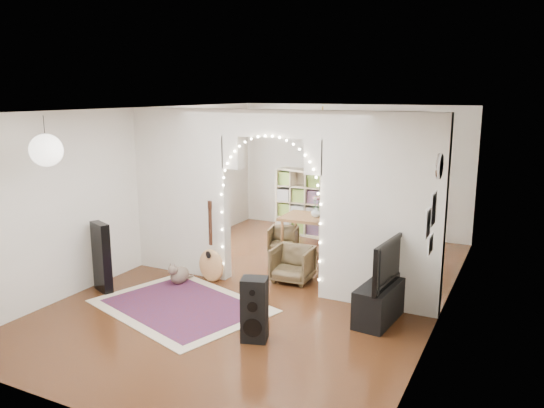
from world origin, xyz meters
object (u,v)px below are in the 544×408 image
at_px(media_console, 380,302).
at_px(dining_table, 316,221).
at_px(floor_speaker, 254,310).
at_px(bookcase, 308,203).
at_px(acoustic_guitar, 211,252).
at_px(dining_chair_left, 293,264).
at_px(dining_chair_right, 283,239).

distance_m(media_console, dining_table, 2.81).
bearing_deg(floor_speaker, bookcase, 87.34).
xyz_separation_m(acoustic_guitar, dining_table, (1.00, 1.91, 0.20)).
xyz_separation_m(acoustic_guitar, media_console, (2.77, -0.22, -0.23)).
bearing_deg(acoustic_guitar, floor_speaker, -21.71).
distance_m(floor_speaker, dining_chair_left, 2.12).
bearing_deg(acoustic_guitar, media_console, 17.00).
xyz_separation_m(dining_chair_left, dining_chair_right, (-0.80, 1.35, -0.04)).
height_order(floor_speaker, dining_chair_right, floor_speaker).
xyz_separation_m(floor_speaker, dining_table, (-0.57, 3.39, 0.29)).
bearing_deg(dining_table, acoustic_guitar, -119.20).
relative_size(floor_speaker, dining_table, 0.64).
height_order(floor_speaker, dining_table, floor_speaker).
xyz_separation_m(media_console, dining_chair_right, (-2.44, 2.17, -0.01)).
bearing_deg(dining_chair_left, floor_speaker, -81.34).
height_order(bookcase, dining_table, bookcase).
xyz_separation_m(acoustic_guitar, bookcase, (0.26, 3.28, 0.21)).
height_order(dining_chair_left, dining_chair_right, dining_chair_left).
xyz_separation_m(bookcase, dining_chair_right, (0.07, -1.32, -0.45)).
distance_m(acoustic_guitar, floor_speaker, 2.16).
bearing_deg(acoustic_guitar, dining_table, 83.96).
bearing_deg(dining_table, dining_chair_right, 174.78).
height_order(acoustic_guitar, dining_table, acoustic_guitar).
distance_m(media_console, dining_chair_right, 3.26).
relative_size(acoustic_guitar, media_console, 1.11).
height_order(floor_speaker, bookcase, bookcase).
xyz_separation_m(media_console, dining_table, (-1.77, 2.13, 0.43)).
relative_size(acoustic_guitar, dining_table, 0.91).
relative_size(dining_table, dining_chair_left, 1.98).
bearing_deg(floor_speaker, media_console, 28.35).
height_order(acoustic_guitar, floor_speaker, acoustic_guitar).
height_order(dining_table, dining_chair_left, dining_table).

